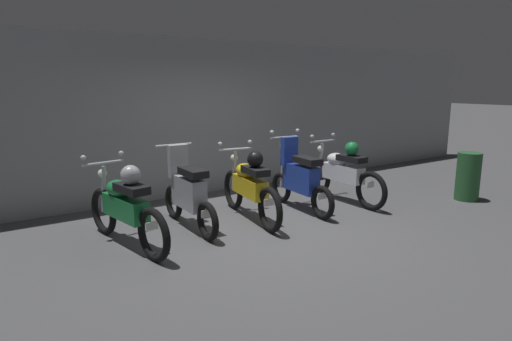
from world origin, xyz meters
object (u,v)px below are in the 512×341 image
motorbike_slot_2 (250,186)px  motorbike_slot_1 (188,193)px  motorbike_slot_4 (343,172)px  motorbike_slot_3 (299,178)px  trash_bin (468,176)px  motorbike_slot_0 (125,206)px

motorbike_slot_2 → motorbike_slot_1: bearing=171.3°
motorbike_slot_2 → motorbike_slot_4: (1.91, -0.04, 0.00)m
motorbike_slot_1 → motorbike_slot_3: size_ratio=1.00×
motorbike_slot_2 → trash_bin: (3.85, -1.21, -0.10)m
trash_bin → motorbike_slot_0: bearing=168.9°
motorbike_slot_2 → motorbike_slot_3: 0.96m
motorbike_slot_0 → motorbike_slot_1: bearing=13.0°
motorbike_slot_2 → trash_bin: bearing=-17.5°
motorbike_slot_4 → motorbike_slot_2: bearing=178.7°
motorbike_slot_0 → motorbike_slot_1: motorbike_slot_1 is taller
motorbike_slot_1 → motorbike_slot_2: 0.97m
motorbike_slot_2 → trash_bin: motorbike_slot_2 is taller
motorbike_slot_0 → trash_bin: bearing=-11.1°
motorbike_slot_3 → trash_bin: (2.89, -1.19, -0.10)m
motorbike_slot_1 → trash_bin: size_ratio=1.96×
motorbike_slot_0 → motorbike_slot_1: 0.98m
motorbike_slot_0 → motorbike_slot_4: (3.83, 0.03, 0.00)m
motorbike_slot_3 → motorbike_slot_4: motorbike_slot_3 is taller
motorbike_slot_4 → trash_bin: (1.93, -1.17, -0.10)m
motorbike_slot_1 → motorbike_slot_3: (1.92, -0.16, 0.00)m
motorbike_slot_0 → motorbike_slot_1: size_ratio=1.15×
motorbike_slot_0 → motorbike_slot_2: 1.92m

